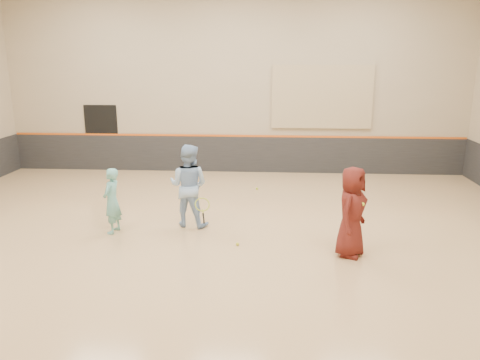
# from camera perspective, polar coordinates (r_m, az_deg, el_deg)

# --- Properties ---
(room) EXTENTS (15.04, 12.04, 6.22)m
(room) POSITION_cam_1_polar(r_m,az_deg,el_deg) (9.80, -3.30, -2.44)
(room) COLOR tan
(room) RESTS_ON ground
(wainscot_back) EXTENTS (14.90, 0.04, 1.20)m
(wainscot_back) POSITION_cam_1_polar(r_m,az_deg,el_deg) (15.62, -0.63, 3.17)
(wainscot_back) COLOR #232326
(wainscot_back) RESTS_ON floor
(accent_stripe) EXTENTS (14.90, 0.03, 0.06)m
(accent_stripe) POSITION_cam_1_polar(r_m,az_deg,el_deg) (15.50, -0.64, 5.41)
(accent_stripe) COLOR #D85914
(accent_stripe) RESTS_ON wall_back
(acoustic_panel) EXTENTS (3.20, 0.08, 2.00)m
(acoustic_panel) POSITION_cam_1_polar(r_m,az_deg,el_deg) (15.38, 9.97, 9.93)
(acoustic_panel) COLOR tan
(acoustic_panel) RESTS_ON wall_back
(doorway) EXTENTS (1.10, 0.05, 2.20)m
(doorway) POSITION_cam_1_polar(r_m,az_deg,el_deg) (16.50, -16.47, 4.95)
(doorway) COLOR black
(doorway) RESTS_ON floor
(girl) EXTENTS (0.42, 0.57, 1.43)m
(girl) POSITION_cam_1_polar(r_m,az_deg,el_deg) (10.42, -15.34, -2.47)
(girl) COLOR #66B2AD
(girl) RESTS_ON floor
(instructor) EXTENTS (1.04, 0.89, 1.86)m
(instructor) POSITION_cam_1_polar(r_m,az_deg,el_deg) (10.50, -6.29, -0.68)
(instructor) COLOR #95B9E7
(instructor) RESTS_ON floor
(young_man) EXTENTS (0.89, 1.01, 1.74)m
(young_man) POSITION_cam_1_polar(r_m,az_deg,el_deg) (9.09, 13.45, -3.79)
(young_man) COLOR #551814
(young_man) RESTS_ON floor
(held_racket) EXTENTS (0.50, 0.50, 0.58)m
(held_racket) POSITION_cam_1_polar(r_m,az_deg,el_deg) (10.12, -4.63, -2.99)
(held_racket) COLOR #A4B828
(held_racket) RESTS_ON instructor
(spare_racket) EXTENTS (0.67, 0.67, 0.04)m
(spare_racket) POSITION_cam_1_polar(r_m,az_deg,el_deg) (12.99, -6.48, -1.88)
(spare_racket) COLOR #9BC62B
(spare_racket) RESTS_ON floor
(ball_under_racket) EXTENTS (0.07, 0.07, 0.07)m
(ball_under_racket) POSITION_cam_1_polar(r_m,az_deg,el_deg) (9.55, -0.31, -7.82)
(ball_under_racket) COLOR yellow
(ball_under_racket) RESTS_ON floor
(ball_in_hand) EXTENTS (0.07, 0.07, 0.07)m
(ball_in_hand) POSITION_cam_1_polar(r_m,az_deg,el_deg) (8.86, 14.75, -2.87)
(ball_in_hand) COLOR #C3DC33
(ball_in_hand) RESTS_ON young_man
(ball_beside_spare) EXTENTS (0.07, 0.07, 0.07)m
(ball_beside_spare) POSITION_cam_1_polar(r_m,az_deg,el_deg) (13.55, 2.08, -1.06)
(ball_beside_spare) COLOR #C7E334
(ball_beside_spare) RESTS_ON floor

